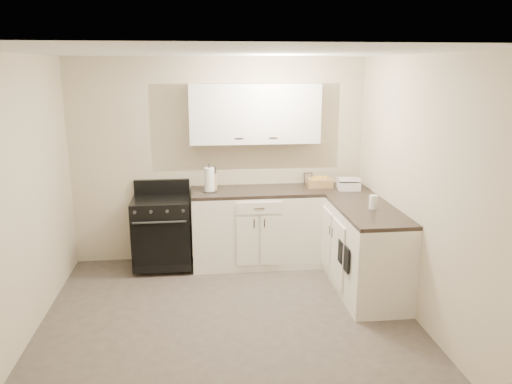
{
  "coord_description": "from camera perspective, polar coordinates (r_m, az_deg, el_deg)",
  "views": [
    {
      "loc": [
        -0.25,
        -4.29,
        2.38
      ],
      "look_at": [
        0.35,
        0.85,
        1.08
      ],
      "focal_mm": 35.0,
      "sensor_mm": 36.0,
      "label": 1
    }
  ],
  "objects": [
    {
      "name": "upper_cabinets",
      "position": [
        6.01,
        -0.15,
        8.95
      ],
      "size": [
        1.55,
        0.3,
        0.7
      ],
      "primitive_type": "cube",
      "color": "silver",
      "rests_on": "wall_back"
    },
    {
      "name": "ceiling",
      "position": [
        4.3,
        -3.44,
        15.67
      ],
      "size": [
        3.6,
        3.6,
        0.0
      ],
      "primitive_type": "plane",
      "color": "white",
      "rests_on": "wall_back"
    },
    {
      "name": "wall_left",
      "position": [
        4.71,
        -25.65,
        -1.22
      ],
      "size": [
        0.0,
        3.6,
        3.6
      ],
      "primitive_type": "plane",
      "rotation": [
        1.57,
        0.0,
        1.57
      ],
      "color": "beige",
      "rests_on": "ground"
    },
    {
      "name": "picture_frame",
      "position": [
        6.36,
        5.98,
        1.58
      ],
      "size": [
        0.12,
        0.06,
        0.14
      ],
      "primitive_type": "cube",
      "rotation": [
        -0.14,
        0.0,
        0.22
      ],
      "color": "black",
      "rests_on": "countertop_back"
    },
    {
      "name": "paper_towel",
      "position": [
        5.92,
        -5.35,
        1.4
      ],
      "size": [
        0.14,
        0.14,
        0.29
      ],
      "primitive_type": "cylinder",
      "rotation": [
        0.0,
        0.0,
        -0.18
      ],
      "color": "white",
      "rests_on": "countertop_back"
    },
    {
      "name": "base_cabinets_back",
      "position": [
        6.15,
        0.01,
        -4.19
      ],
      "size": [
        1.55,
        0.6,
        0.9
      ],
      "primitive_type": "cube",
      "color": "white",
      "rests_on": "floor"
    },
    {
      "name": "countertop_grill",
      "position": [
        6.13,
        10.51,
        0.74
      ],
      "size": [
        0.28,
        0.27,
        0.09
      ],
      "primitive_type": "cube",
      "rotation": [
        0.0,
        0.0,
        -0.11
      ],
      "color": "white",
      "rests_on": "countertop_right"
    },
    {
      "name": "stove",
      "position": [
        6.1,
        -10.67,
        -4.49
      ],
      "size": [
        0.67,
        0.58,
        0.82
      ],
      "primitive_type": "cube",
      "color": "black",
      "rests_on": "floor"
    },
    {
      "name": "base_cabinets_right",
      "position": [
        5.77,
        11.5,
        -5.74
      ],
      "size": [
        0.6,
        1.9,
        0.9
      ],
      "primitive_type": "cube",
      "color": "white",
      "rests_on": "floor"
    },
    {
      "name": "knife_block",
      "position": [
        6.0,
        -4.92,
        1.14
      ],
      "size": [
        0.1,
        0.09,
        0.2
      ],
      "primitive_type": "cube",
      "rotation": [
        0.0,
        0.0,
        -0.09
      ],
      "color": "tan",
      "rests_on": "countertop_back"
    },
    {
      "name": "countertop_back",
      "position": [
        6.01,
        0.01,
        0.06
      ],
      "size": [
        1.55,
        0.6,
        0.04
      ],
      "primitive_type": "cube",
      "color": "black",
      "rests_on": "base_cabinets_back"
    },
    {
      "name": "oven_mitt_far",
      "position": [
        5.25,
        9.65,
        -6.74
      ],
      "size": [
        0.02,
        0.14,
        0.24
      ],
      "primitive_type": "cube",
      "color": "black",
      "rests_on": "base_cabinets_right"
    },
    {
      "name": "oven_mitt_near",
      "position": [
        5.06,
        10.32,
        -7.63
      ],
      "size": [
        0.02,
        0.15,
        0.25
      ],
      "primitive_type": "cube",
      "color": "black",
      "rests_on": "base_cabinets_right"
    },
    {
      "name": "wall_back",
      "position": [
        6.2,
        -4.22,
        3.58
      ],
      "size": [
        3.6,
        0.0,
        3.6
      ],
      "primitive_type": "plane",
      "rotation": [
        1.57,
        0.0,
        0.0
      ],
      "color": "beige",
      "rests_on": "ground"
    },
    {
      "name": "wall_front",
      "position": [
        2.75,
        -0.89,
        -10.18
      ],
      "size": [
        3.6,
        0.0,
        3.6
      ],
      "primitive_type": "plane",
      "rotation": [
        -1.57,
        0.0,
        0.0
      ],
      "color": "beige",
      "rests_on": "ground"
    },
    {
      "name": "wicker_basket",
      "position": [
        6.21,
        7.3,
        1.06
      ],
      "size": [
        0.3,
        0.21,
        0.1
      ],
      "primitive_type": "cube",
      "rotation": [
        0.0,
        0.0,
        -0.04
      ],
      "color": "tan",
      "rests_on": "countertop_right"
    },
    {
      "name": "countertop_right",
      "position": [
        5.63,
        11.73,
        -1.23
      ],
      "size": [
        0.6,
        1.9,
        0.04
      ],
      "primitive_type": "cube",
      "color": "black",
      "rests_on": "base_cabinets_right"
    },
    {
      "name": "glass_jar",
      "position": [
        5.34,
        13.26,
        -1.13
      ],
      "size": [
        0.11,
        0.11,
        0.14
      ],
      "primitive_type": "cylinder",
      "rotation": [
        0.0,
        0.0,
        -0.35
      ],
      "color": "silver",
      "rests_on": "countertop_right"
    },
    {
      "name": "wall_right",
      "position": [
        4.89,
        18.35,
        0.01
      ],
      "size": [
        0.0,
        3.6,
        3.6
      ],
      "primitive_type": "plane",
      "rotation": [
        1.57,
        0.0,
        -1.57
      ],
      "color": "beige",
      "rests_on": "ground"
    },
    {
      "name": "floor",
      "position": [
        4.92,
        -3.0,
        -14.87
      ],
      "size": [
        3.6,
        3.6,
        0.0
      ],
      "primitive_type": "plane",
      "color": "#473F38",
      "rests_on": "ground"
    }
  ]
}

